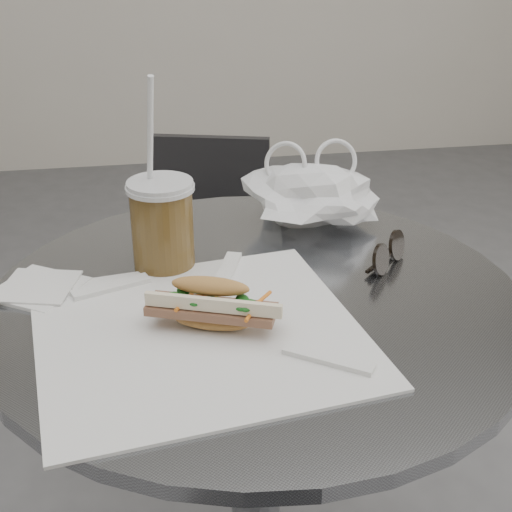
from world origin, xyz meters
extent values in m
cylinder|color=slate|center=(0.00, 0.20, 0.37)|extent=(0.08, 0.08, 0.71)
cylinder|color=slate|center=(0.00, 0.20, 0.73)|extent=(0.76, 0.76, 0.02)
cylinder|color=#2C2C2E|center=(-0.02, 0.87, 0.01)|extent=(0.34, 0.34, 0.02)
cylinder|color=#2C2C2E|center=(-0.02, 0.87, 0.22)|extent=(0.06, 0.06, 0.45)
cylinder|color=#2C2C2E|center=(-0.02, 0.87, 0.45)|extent=(0.38, 0.38, 0.02)
cube|color=#2C2C2E|center=(0.03, 1.05, 0.59)|extent=(0.30, 0.10, 0.26)
cube|color=white|center=(-0.09, 0.11, 0.74)|extent=(0.46, 0.44, 0.00)
ellipsoid|color=tan|center=(-0.07, 0.11, 0.76)|extent=(0.22, 0.14, 0.02)
cube|color=brown|center=(-0.07, 0.11, 0.77)|extent=(0.17, 0.10, 0.01)
ellipsoid|color=tan|center=(-0.07, 0.12, 0.80)|extent=(0.22, 0.14, 0.04)
cylinder|color=brown|center=(-0.12, 0.31, 0.80)|extent=(0.09, 0.09, 0.12)
cylinder|color=silver|center=(-0.12, 0.31, 0.87)|extent=(0.10, 0.10, 0.01)
cylinder|color=white|center=(-0.13, 0.32, 0.92)|extent=(0.03, 0.07, 0.23)
cylinder|color=black|center=(0.19, 0.23, 0.76)|extent=(0.04, 0.05, 0.05)
cylinder|color=black|center=(0.23, 0.28, 0.76)|extent=(0.04, 0.05, 0.05)
cube|color=black|center=(0.21, 0.25, 0.76)|extent=(0.02, 0.02, 0.00)
cube|color=white|center=(-0.30, 0.26, 0.74)|extent=(0.15, 0.15, 0.01)
cube|color=white|center=(-0.30, 0.26, 0.75)|extent=(0.12, 0.12, 0.00)
cylinder|color=#61A66A|center=(-0.12, 0.34, 0.80)|extent=(0.07, 0.07, 0.12)
cylinder|color=slate|center=(-0.12, 0.34, 0.86)|extent=(0.06, 0.06, 0.00)
camera|label=1|loc=(-0.15, -0.67, 1.23)|focal=50.00mm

